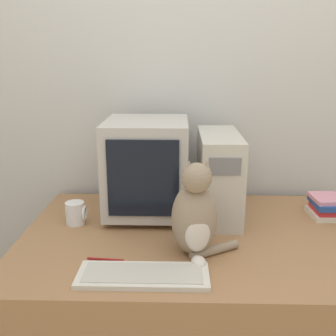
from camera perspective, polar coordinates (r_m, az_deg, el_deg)
name	(u,v)px	position (r m, az deg, el deg)	size (l,w,h in m)	color
wall_back	(197,105)	(2.08, 4.30, 9.08)	(7.00, 0.05, 2.50)	silver
desk	(199,313)	(1.88, 4.54, -20.23)	(1.50, 0.97, 0.78)	#9E7047
crt_monitor	(147,167)	(1.81, -3.08, 0.19)	(0.37, 0.42, 0.44)	#BCB7AD
computer_tower	(219,175)	(1.82, 7.36, -1.03)	(0.18, 0.46, 0.39)	beige
keyboard	(143,275)	(1.37, -3.64, -15.29)	(0.44, 0.16, 0.02)	silver
cat	(195,216)	(1.46, 3.98, -6.95)	(0.27, 0.24, 0.37)	gray
book_stack	(326,207)	(1.97, 21.94, -5.22)	(0.15, 0.18, 0.10)	beige
pen	(106,259)	(1.49, -9.04, -12.96)	(0.14, 0.02, 0.01)	maroon
mug	(76,213)	(1.80, -13.23, -6.39)	(0.09, 0.08, 0.10)	white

